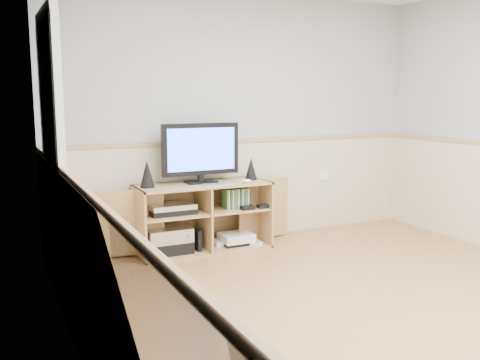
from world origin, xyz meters
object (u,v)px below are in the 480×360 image
object	(u,v)px
media_cabinet	(201,215)
monitor	(201,151)
keyboard	(218,184)
game_consoles	(235,239)

from	to	relation	value
media_cabinet	monitor	world-z (taller)	monitor
media_cabinet	monitor	bearing A→B (deg)	-90.00
keyboard	game_consoles	bearing A→B (deg)	32.14
media_cabinet	game_consoles	size ratio (longest dim) A/B	4.46
media_cabinet	game_consoles	distance (m)	0.43
media_cabinet	monitor	xyz separation A→B (m)	(0.00, -0.01, 0.63)
monitor	game_consoles	size ratio (longest dim) A/B	1.71
media_cabinet	monitor	distance (m)	0.63
monitor	game_consoles	distance (m)	0.95
monitor	media_cabinet	bearing A→B (deg)	90.00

